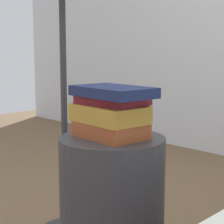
# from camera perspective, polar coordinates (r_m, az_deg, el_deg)

# --- Properties ---
(side_table) EXTENTS (0.39, 0.39, 0.57)m
(side_table) POSITION_cam_1_polar(r_m,az_deg,el_deg) (1.50, 0.00, -14.38)
(side_table) COLOR #333338
(side_table) RESTS_ON ground_plane
(book_rust) EXTENTS (0.25, 0.18, 0.06)m
(book_rust) POSITION_cam_1_polar(r_m,az_deg,el_deg) (1.40, -0.21, -2.66)
(book_rust) COLOR #994723
(book_rust) RESTS_ON side_table
(book_ochre) EXTENTS (0.28, 0.19, 0.06)m
(book_ochre) POSITION_cam_1_polar(r_m,az_deg,el_deg) (1.39, -0.42, -0.24)
(book_ochre) COLOR #B7842D
(book_ochre) RESTS_ON book_rust
(book_maroon) EXTENTS (0.24, 0.17, 0.03)m
(book_maroon) POSITION_cam_1_polar(r_m,az_deg,el_deg) (1.40, 0.03, 1.72)
(book_maroon) COLOR maroon
(book_maroon) RESTS_ON book_ochre
(book_navy) EXTENTS (0.31, 0.20, 0.04)m
(book_navy) POSITION_cam_1_polar(r_m,az_deg,el_deg) (1.37, 0.12, 3.00)
(book_navy) COLOR #19234C
(book_navy) RESTS_ON book_maroon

